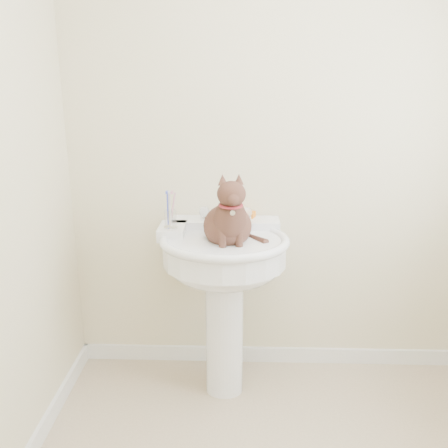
{
  "coord_description": "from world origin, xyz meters",
  "views": [
    {
      "loc": [
        -0.19,
        -1.5,
        1.63
      ],
      "look_at": [
        -0.26,
        0.79,
        0.93
      ],
      "focal_mm": 40.0,
      "sensor_mm": 36.0,
      "label": 1
    }
  ],
  "objects": [
    {
      "name": "faucet",
      "position": [
        -0.26,
        0.97,
        0.94
      ],
      "size": [
        0.28,
        0.12,
        0.14
      ],
      "color": "silver",
      "rests_on": "pedestal_sink"
    },
    {
      "name": "toothbrush_cup",
      "position": [
        -0.53,
        0.84,
        0.94
      ],
      "size": [
        0.07,
        0.07,
        0.19
      ],
      "rotation": [
        0.0,
        0.0,
        0.16
      ],
      "color": "silver",
      "rests_on": "pedestal_sink"
    },
    {
      "name": "wall_back",
      "position": [
        0.0,
        1.1,
        1.25
      ],
      "size": [
        2.2,
        0.0,
        2.5
      ],
      "primitive_type": null,
      "color": "beige",
      "rests_on": "ground"
    },
    {
      "name": "soap_bar",
      "position": [
        -0.15,
        1.06,
        0.91
      ],
      "size": [
        0.1,
        0.08,
        0.03
      ],
      "primitive_type": "cube",
      "rotation": [
        0.0,
        0.0,
        -0.33
      ],
      "color": "orange",
      "rests_on": "pedestal_sink"
    },
    {
      "name": "cat",
      "position": [
        -0.24,
        0.78,
        0.95
      ],
      "size": [
        0.26,
        0.32,
        0.47
      ],
      "rotation": [
        0.0,
        0.0,
        0.16
      ],
      "color": "brown",
      "rests_on": "pedestal_sink"
    },
    {
      "name": "pedestal_sink",
      "position": [
        -0.26,
        0.81,
        0.7
      ],
      "size": [
        0.65,
        0.64,
        0.89
      ],
      "color": "white",
      "rests_on": "floor"
    },
    {
      "name": "baseboard_back",
      "position": [
        0.0,
        1.09,
        0.04
      ],
      "size": [
        2.2,
        0.02,
        0.09
      ],
      "primitive_type": "cube",
      "color": "white",
      "rests_on": "floor"
    }
  ]
}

